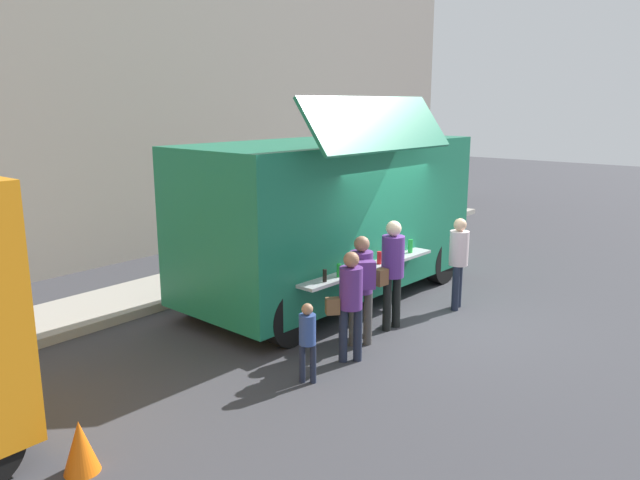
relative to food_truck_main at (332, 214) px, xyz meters
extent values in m
plane|color=#38383D|center=(0.02, -1.80, -1.60)|extent=(60.00, 60.00, 0.00)
cube|color=#9E998E|center=(-4.00, 2.62, -1.52)|extent=(28.00, 1.60, 0.15)
cube|color=#1A7552|center=(0.00, 0.02, 0.01)|extent=(5.92, 2.64, 2.62)
cube|color=#1A7552|center=(-0.65, -1.45, 1.68)|extent=(3.23, 0.77, 0.84)
cube|color=black|center=(-0.63, -1.09, 0.33)|extent=(3.05, 0.23, 1.18)
cube|color=#B7B7BC|center=(-0.64, -1.31, -0.65)|extent=(3.22, 0.48, 0.05)
cylinder|color=black|center=(-1.84, -1.32, -0.53)|extent=(0.06, 0.06, 0.19)
cylinder|color=green|center=(-1.50, -1.32, -0.52)|extent=(0.07, 0.07, 0.21)
cylinder|color=orange|center=(-1.14, -1.28, -0.53)|extent=(0.07, 0.07, 0.18)
cylinder|color=silver|center=(-0.80, -1.24, -0.53)|extent=(0.07, 0.07, 0.18)
cylinder|color=red|center=(-0.46, -1.37, -0.52)|extent=(0.08, 0.08, 0.21)
cylinder|color=orange|center=(-0.11, -1.30, -0.52)|extent=(0.07, 0.07, 0.21)
cylinder|color=#CBEEFA|center=(0.22, -1.38, -0.52)|extent=(0.07, 0.07, 0.22)
cylinder|color=green|center=(0.54, -1.36, -0.50)|extent=(0.08, 0.08, 0.24)
cube|color=black|center=(2.86, -0.10, 0.49)|extent=(0.17, 2.04, 1.15)
cylinder|color=black|center=(2.25, 0.98, -1.15)|extent=(0.90, 0.28, 0.90)
cylinder|color=black|center=(2.17, -1.12, -1.15)|extent=(0.90, 0.28, 0.90)
cylinder|color=black|center=(-2.17, 1.16, -1.15)|extent=(0.90, 0.28, 0.90)
cylinder|color=black|center=(-2.26, -0.94, -1.15)|extent=(0.90, 0.28, 0.90)
cone|color=orange|center=(-5.98, -1.55, -1.32)|extent=(0.36, 0.36, 0.55)
cylinder|color=#2E6035|center=(4.38, 2.32, -1.16)|extent=(0.60, 0.60, 0.88)
cylinder|color=black|center=(-0.79, -1.76, -1.16)|extent=(0.14, 0.14, 0.88)
cylinder|color=black|center=(-0.56, -1.79, -1.16)|extent=(0.14, 0.14, 0.88)
cylinder|color=#552D7F|center=(-0.68, -1.77, -0.39)|extent=(0.36, 0.36, 0.66)
sphere|color=beige|center=(-0.68, -1.77, 0.07)|extent=(0.25, 0.25, 0.25)
cube|color=brown|center=(-0.96, -1.74, -0.67)|extent=(0.23, 0.17, 0.26)
cylinder|color=#474543|center=(-1.63, -1.70, -1.18)|extent=(0.13, 0.13, 0.83)
cylinder|color=#474543|center=(-1.46, -1.85, -1.18)|extent=(0.13, 0.13, 0.83)
cylinder|color=#552D76|center=(-1.55, -1.78, -0.46)|extent=(0.34, 0.34, 0.63)
sphere|color=#996C53|center=(-1.55, -1.78, -0.03)|extent=(0.23, 0.23, 0.23)
cube|color=#5B2F7C|center=(-1.72, -1.97, -0.42)|extent=(0.33, 0.33, 0.40)
cylinder|color=#1E2436|center=(-2.21, -1.95, -1.20)|extent=(0.12, 0.12, 0.79)
cylinder|color=#1E2436|center=(-2.06, -2.09, -1.20)|extent=(0.12, 0.12, 0.79)
cylinder|color=#592C7C|center=(-2.13, -2.02, -0.51)|extent=(0.33, 0.33, 0.59)
sphere|color=#9F6D50|center=(-2.13, -2.02, -0.11)|extent=(0.22, 0.22, 0.22)
cube|color=brown|center=(-2.33, -1.85, -0.76)|extent=(0.23, 0.23, 0.23)
cylinder|color=#1D2436|center=(0.79, -2.16, -1.19)|extent=(0.13, 0.13, 0.80)
cylinder|color=#1D2436|center=(1.00, -2.10, -1.19)|extent=(0.13, 0.13, 0.80)
cylinder|color=silver|center=(0.90, -2.13, -0.49)|extent=(0.33, 0.33, 0.61)
sphere|color=tan|center=(0.90, -2.13, -0.07)|extent=(0.23, 0.23, 0.23)
cylinder|color=#1E2438|center=(-3.08, -1.94, -1.33)|extent=(0.08, 0.08, 0.53)
cylinder|color=#1E2438|center=(-3.00, -2.06, -1.33)|extent=(0.08, 0.08, 0.53)
cylinder|color=#2F488A|center=(-3.04, -2.00, -0.86)|extent=(0.22, 0.22, 0.40)
sphere|color=#A27252|center=(-3.04, -2.00, -0.58)|extent=(0.15, 0.15, 0.15)
camera|label=1|loc=(-8.72, -6.85, 2.01)|focal=34.49mm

